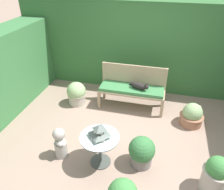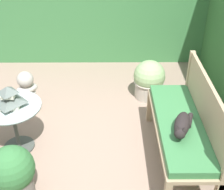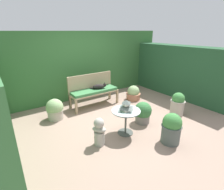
# 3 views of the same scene
# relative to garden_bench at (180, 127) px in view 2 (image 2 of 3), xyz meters

# --- Properties ---
(ground) EXTENTS (30.00, 30.00, 0.00)m
(ground) POSITION_rel_garden_bench_xyz_m (0.12, -1.05, -0.45)
(ground) COLOR gray
(foliage_hedge_left) EXTENTS (0.70, 3.50, 1.74)m
(foliage_hedge_left) POSITION_rel_garden_bench_xyz_m (-2.73, -0.90, 0.42)
(foliage_hedge_left) COLOR #38703D
(foliage_hedge_left) RESTS_ON ground
(garden_bench) EXTENTS (1.48, 0.50, 0.53)m
(garden_bench) POSITION_rel_garden_bench_xyz_m (0.00, 0.00, 0.00)
(garden_bench) COLOR tan
(garden_bench) RESTS_ON ground
(bench_backrest) EXTENTS (1.48, 0.06, 0.97)m
(bench_backrest) POSITION_rel_garden_bench_xyz_m (0.00, 0.23, 0.24)
(bench_backrest) COLOR tan
(bench_backrest) RESTS_ON ground
(cat) EXTENTS (0.46, 0.29, 0.19)m
(cat) POSITION_rel_garden_bench_xyz_m (0.17, -0.03, 0.15)
(cat) COLOR black
(cat) RESTS_ON garden_bench
(patio_table) EXTENTS (0.64, 0.64, 0.57)m
(patio_table) POSITION_rel_garden_bench_xyz_m (-0.21, -1.77, -0.00)
(patio_table) COLOR #424742
(patio_table) RESTS_ON ground
(pagoda_birdhouse) EXTENTS (0.29, 0.29, 0.24)m
(pagoda_birdhouse) POSITION_rel_garden_bench_xyz_m (-0.21, -1.77, 0.22)
(pagoda_birdhouse) COLOR beige
(pagoda_birdhouse) RESTS_ON patio_table
(garden_bust) EXTENTS (0.31, 0.34, 0.60)m
(garden_bust) POSITION_rel_garden_bench_xyz_m (-0.91, -1.79, -0.15)
(garden_bust) COLOR #A39E93
(garden_bust) RESTS_ON ground
(potted_plant_hedge_corner) EXTENTS (0.44, 0.44, 0.55)m
(potted_plant_hedge_corner) POSITION_rel_garden_bench_xyz_m (0.46, -1.63, -0.18)
(potted_plant_hedge_corner) COLOR slate
(potted_plant_hedge_corner) RESTS_ON ground
(potted_plant_patio_mid) EXTENTS (0.44, 0.44, 0.56)m
(potted_plant_patio_mid) POSITION_rel_garden_bench_xyz_m (-1.29, -0.16, -0.18)
(potted_plant_patio_mid) COLOR #ADA393
(potted_plant_patio_mid) RESTS_ON ground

